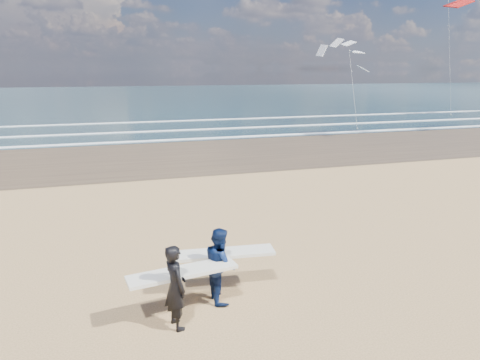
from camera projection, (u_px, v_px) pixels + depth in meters
name	position (u px, v px, depth m)	size (l,w,h in m)	color
wet_sand_strip	(415.00, 140.00, 30.01)	(220.00, 12.00, 0.01)	#473625
ocean	(224.00, 96.00, 80.14)	(220.00, 100.00, 0.02)	#1A323A
foam_breakers	(342.00, 123.00, 39.38)	(220.00, 11.70, 0.05)	white
surfer_near	(177.00, 284.00, 8.21)	(2.25, 1.13, 1.70)	black
surfer_far	(221.00, 263.00, 9.19)	(2.24, 1.12, 1.64)	#0C1D47
kite_1	(352.00, 75.00, 37.15)	(5.29, 4.68, 8.12)	slate
kite_5	(449.00, 37.00, 47.02)	(5.34, 4.69, 15.67)	slate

